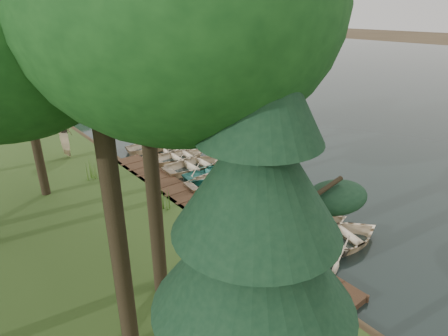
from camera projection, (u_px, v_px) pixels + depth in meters
ground at (229, 202)px, 18.23m from camera, size 300.00×300.00×0.00m
water at (307, 79)px, 49.82m from camera, size 130.00×200.00×0.05m
boardwalk at (202, 210)px, 17.25m from camera, size 1.60×16.00×0.30m
peninsula at (66, 67)px, 58.57m from camera, size 50.00×14.00×0.45m
far_trees at (35, 25)px, 54.20m from camera, size 45.60×5.60×8.80m
building_a at (43, 7)px, 132.24m from camera, size 10.00×8.00×18.00m
rowboat_0 at (339, 237)px, 14.69m from camera, size 4.52×3.70×0.82m
rowboat_1 at (312, 225)px, 15.56m from camera, size 4.20×3.52×0.75m
rowboat_2 at (290, 211)px, 16.62m from camera, size 4.10×3.42×0.73m
rowboat_3 at (265, 196)px, 17.95m from camera, size 4.29×3.60×0.76m
rowboat_4 at (244, 189)px, 18.64m from camera, size 4.18×3.50×0.74m
rowboat_5 at (220, 178)px, 19.75m from camera, size 4.02×3.07×0.78m
rowboat_6 at (215, 172)px, 20.62m from camera, size 3.98×3.11×0.75m
rowboat_7 at (195, 163)px, 21.65m from camera, size 3.97×2.89×0.80m
rowboat_8 at (180, 155)px, 22.98m from camera, size 3.71×2.79×0.73m
rowboat_9 at (169, 149)px, 24.11m from camera, size 3.41×2.72×0.63m
rowboat_10 at (154, 144)px, 24.74m from camera, size 3.89×2.99×0.75m
stored_rowboat at (69, 152)px, 22.81m from camera, size 3.48×2.77×0.65m
tree_4 at (7, 6)px, 15.10m from camera, size 4.03×4.03×10.31m
pine_tree at (257, 207)px, 6.23m from camera, size 3.80×3.80×8.45m
reeds_0 at (274, 300)px, 10.96m from camera, size 0.60×0.60×1.14m
reeds_1 at (156, 190)px, 17.63m from camera, size 0.60×0.60×1.08m
reeds_2 at (162, 199)px, 16.81m from camera, size 0.60×0.60×1.09m
reeds_3 at (89, 169)px, 19.84m from camera, size 0.60×0.60×1.08m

